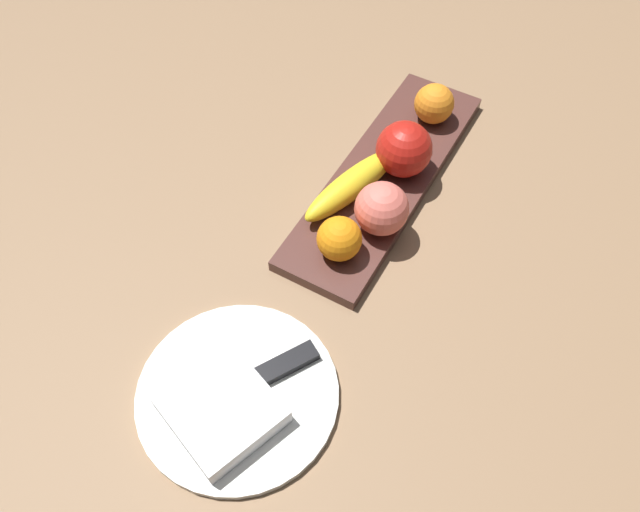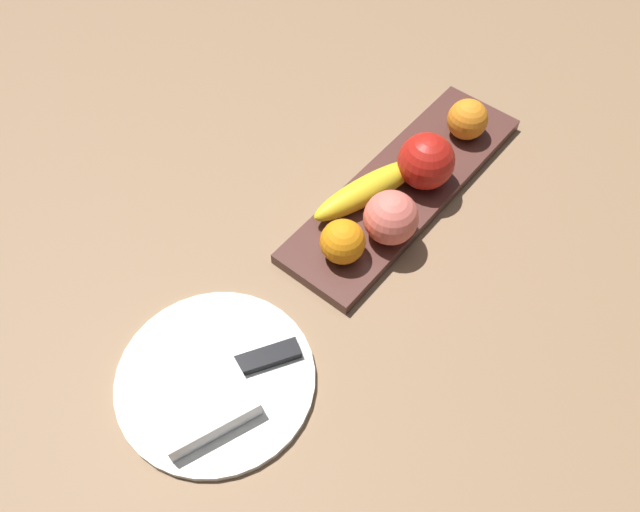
{
  "view_description": "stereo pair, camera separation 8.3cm",
  "coord_description": "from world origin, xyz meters",
  "px_view_note": "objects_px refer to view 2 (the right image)",
  "views": [
    {
      "loc": [
        0.64,
        0.24,
        0.73
      ],
      "look_at": [
        0.22,
        0.0,
        0.05
      ],
      "focal_mm": 36.31,
      "sensor_mm": 36.0,
      "label": 1
    },
    {
      "loc": [
        0.59,
        0.3,
        0.73
      ],
      "look_at": [
        0.22,
        0.0,
        0.05
      ],
      "focal_mm": 36.31,
      "sensor_mm": 36.0,
      "label": 2
    }
  ],
  "objects_px": {
    "apple": "(426,161)",
    "knife": "(251,363)",
    "peach": "(391,218)",
    "folded_napkin": "(196,391)",
    "fruit_tray": "(405,187)",
    "orange_near_banana": "(467,119)",
    "dinner_plate": "(216,380)",
    "orange_near_apple": "(343,242)",
    "banana": "(368,190)"
  },
  "relations": [
    {
      "from": "folded_napkin",
      "to": "knife",
      "type": "distance_m",
      "value": 0.07
    },
    {
      "from": "peach",
      "to": "apple",
      "type": "bearing_deg",
      "value": -169.78
    },
    {
      "from": "folded_napkin",
      "to": "dinner_plate",
      "type": "bearing_deg",
      "value": 180.0
    },
    {
      "from": "banana",
      "to": "dinner_plate",
      "type": "distance_m",
      "value": 0.33
    },
    {
      "from": "orange_near_apple",
      "to": "knife",
      "type": "height_order",
      "value": "orange_near_apple"
    },
    {
      "from": "banana",
      "to": "folded_napkin",
      "type": "height_order",
      "value": "banana"
    },
    {
      "from": "apple",
      "to": "peach",
      "type": "distance_m",
      "value": 0.11
    },
    {
      "from": "dinner_plate",
      "to": "folded_napkin",
      "type": "distance_m",
      "value": 0.04
    },
    {
      "from": "banana",
      "to": "orange_near_apple",
      "type": "distance_m",
      "value": 0.11
    },
    {
      "from": "knife",
      "to": "apple",
      "type": "bearing_deg",
      "value": -148.62
    },
    {
      "from": "peach",
      "to": "fruit_tray",
      "type": "bearing_deg",
      "value": -158.7
    },
    {
      "from": "orange_near_banana",
      "to": "folded_napkin",
      "type": "relative_size",
      "value": 0.52
    },
    {
      "from": "peach",
      "to": "knife",
      "type": "height_order",
      "value": "peach"
    },
    {
      "from": "fruit_tray",
      "to": "peach",
      "type": "bearing_deg",
      "value": 21.3
    },
    {
      "from": "banana",
      "to": "peach",
      "type": "xyz_separation_m",
      "value": [
        0.03,
        0.06,
        0.02
      ]
    },
    {
      "from": "apple",
      "to": "folded_napkin",
      "type": "xyz_separation_m",
      "value": [
        0.44,
        -0.02,
        -0.04
      ]
    },
    {
      "from": "fruit_tray",
      "to": "orange_near_banana",
      "type": "xyz_separation_m",
      "value": [
        -0.14,
        0.01,
        0.04
      ]
    },
    {
      "from": "fruit_tray",
      "to": "orange_near_apple",
      "type": "xyz_separation_m",
      "value": [
        0.16,
        0.01,
        0.04
      ]
    },
    {
      "from": "orange_near_apple",
      "to": "dinner_plate",
      "type": "distance_m",
      "value": 0.24
    },
    {
      "from": "banana",
      "to": "fruit_tray",
      "type": "bearing_deg",
      "value": 172.82
    },
    {
      "from": "fruit_tray",
      "to": "orange_near_banana",
      "type": "relative_size",
      "value": 7.19
    },
    {
      "from": "folded_napkin",
      "to": "orange_near_banana",
      "type": "bearing_deg",
      "value": 178.85
    },
    {
      "from": "peach",
      "to": "dinner_plate",
      "type": "relative_size",
      "value": 0.31
    },
    {
      "from": "banana",
      "to": "orange_near_apple",
      "type": "xyz_separation_m",
      "value": [
        0.1,
        0.03,
        0.01
      ]
    },
    {
      "from": "fruit_tray",
      "to": "apple",
      "type": "distance_m",
      "value": 0.06
    },
    {
      "from": "apple",
      "to": "knife",
      "type": "distance_m",
      "value": 0.37
    },
    {
      "from": "fruit_tray",
      "to": "dinner_plate",
      "type": "xyz_separation_m",
      "value": [
        0.39,
        0.0,
        -0.0
      ]
    },
    {
      "from": "dinner_plate",
      "to": "orange_near_banana",
      "type": "bearing_deg",
      "value": 178.79
    },
    {
      "from": "fruit_tray",
      "to": "folded_napkin",
      "type": "relative_size",
      "value": 3.71
    },
    {
      "from": "orange_near_apple",
      "to": "folded_napkin",
      "type": "xyz_separation_m",
      "value": [
        0.26,
        -0.01,
        -0.02
      ]
    },
    {
      "from": "apple",
      "to": "orange_near_apple",
      "type": "distance_m",
      "value": 0.18
    },
    {
      "from": "apple",
      "to": "orange_near_banana",
      "type": "height_order",
      "value": "apple"
    },
    {
      "from": "apple",
      "to": "orange_near_apple",
      "type": "xyz_separation_m",
      "value": [
        0.18,
        -0.01,
        -0.01
      ]
    },
    {
      "from": "apple",
      "to": "peach",
      "type": "bearing_deg",
      "value": 10.22
    },
    {
      "from": "orange_near_banana",
      "to": "banana",
      "type": "bearing_deg",
      "value": -10.39
    },
    {
      "from": "orange_near_apple",
      "to": "dinner_plate",
      "type": "xyz_separation_m",
      "value": [
        0.23,
        -0.01,
        -0.04
      ]
    },
    {
      "from": "banana",
      "to": "folded_napkin",
      "type": "xyz_separation_m",
      "value": [
        0.36,
        0.03,
        -0.01
      ]
    },
    {
      "from": "orange_near_apple",
      "to": "peach",
      "type": "relative_size",
      "value": 0.81
    },
    {
      "from": "fruit_tray",
      "to": "peach",
      "type": "relative_size",
      "value": 5.96
    },
    {
      "from": "fruit_tray",
      "to": "apple",
      "type": "bearing_deg",
      "value": 140.1
    },
    {
      "from": "dinner_plate",
      "to": "orange_near_apple",
      "type": "bearing_deg",
      "value": 177.95
    },
    {
      "from": "orange_near_apple",
      "to": "fruit_tray",
      "type": "bearing_deg",
      "value": -177.02
    },
    {
      "from": "fruit_tray",
      "to": "orange_near_apple",
      "type": "distance_m",
      "value": 0.16
    },
    {
      "from": "orange_near_banana",
      "to": "peach",
      "type": "height_order",
      "value": "peach"
    },
    {
      "from": "apple",
      "to": "banana",
      "type": "height_order",
      "value": "apple"
    },
    {
      "from": "fruit_tray",
      "to": "peach",
      "type": "xyz_separation_m",
      "value": [
        0.09,
        0.04,
        0.05
      ]
    },
    {
      "from": "peach",
      "to": "folded_napkin",
      "type": "xyz_separation_m",
      "value": [
        0.33,
        -0.04,
        -0.03
      ]
    },
    {
      "from": "dinner_plate",
      "to": "folded_napkin",
      "type": "bearing_deg",
      "value": 0.0
    },
    {
      "from": "orange_near_apple",
      "to": "folded_napkin",
      "type": "height_order",
      "value": "orange_near_apple"
    },
    {
      "from": "apple",
      "to": "dinner_plate",
      "type": "height_order",
      "value": "apple"
    }
  ]
}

